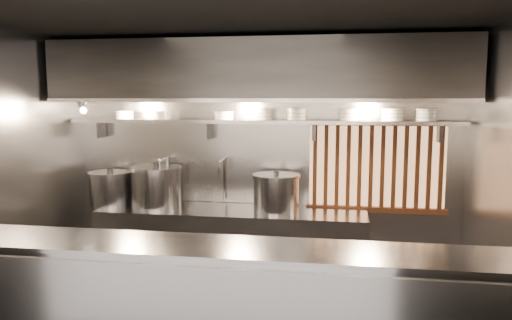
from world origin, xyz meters
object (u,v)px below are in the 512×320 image
(pendant_bulb, at_px, (250,115))
(stock_pot_mid, at_px, (156,186))
(stock_pot_left, at_px, (110,188))
(heat_lamp, at_px, (82,105))
(stock_pot_right, at_px, (276,193))

(pendant_bulb, xyz_separation_m, stock_pot_mid, (-1.09, -0.03, -0.83))
(stock_pot_left, bearing_deg, heat_lamp, -115.40)
(stock_pot_mid, bearing_deg, stock_pot_right, -1.62)
(pendant_bulb, height_order, stock_pot_left, pendant_bulb)
(pendant_bulb, distance_m, stock_pot_left, 1.86)
(pendant_bulb, xyz_separation_m, stock_pot_left, (-1.65, -0.04, -0.86))
(stock_pot_left, distance_m, stock_pot_mid, 0.56)
(pendant_bulb, bearing_deg, stock_pot_left, -178.68)
(stock_pot_left, height_order, stock_pot_mid, stock_pot_mid)
(heat_lamp, bearing_deg, stock_pot_left, 64.60)
(stock_pot_mid, distance_m, stock_pot_right, 1.40)
(heat_lamp, height_order, stock_pot_mid, heat_lamp)
(heat_lamp, distance_m, pendant_bulb, 1.83)
(stock_pot_mid, bearing_deg, heat_lamp, -155.93)
(heat_lamp, height_order, pendant_bulb, heat_lamp)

